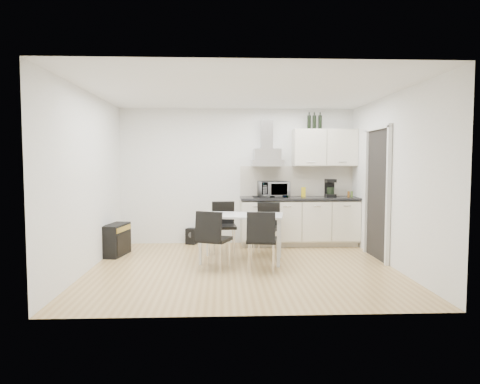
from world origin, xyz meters
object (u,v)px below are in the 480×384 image
object	(u,v)px
chair_far_right	(266,229)
guitar_amp	(116,240)
chair_far_left	(224,227)
chair_near_right	(262,241)
floor_speaker	(191,236)
kitchenette	(301,202)
dining_table	(241,220)
chair_near_left	(214,240)

from	to	relation	value
chair_far_right	guitar_amp	bearing A→B (deg)	19.99
chair_far_left	chair_near_right	xyz separation A→B (m)	(0.54, -1.31, 0.00)
guitar_amp	floor_speaker	size ratio (longest dim) A/B	2.22
kitchenette	chair_far_right	xyz separation A→B (m)	(-0.74, -0.79, -0.39)
chair_far_left	chair_near_right	distance (m)	1.42
chair_far_right	chair_near_right	xyz separation A→B (m)	(-0.18, -1.12, 0.00)
chair_near_right	floor_speaker	world-z (taller)	chair_near_right
dining_table	kitchenette	bearing A→B (deg)	56.58
floor_speaker	chair_far_left	bearing A→B (deg)	-27.73
dining_table	floor_speaker	xyz separation A→B (m)	(-0.90, 1.46, -0.51)
dining_table	guitar_amp	distance (m)	2.19
chair_far_right	floor_speaker	size ratio (longest dim) A/B	2.88
kitchenette	chair_near_left	world-z (taller)	kitchenette
chair_near_right	guitar_amp	world-z (taller)	chair_near_right
chair_far_right	floor_speaker	distance (m)	1.67
guitar_amp	floor_speaker	bearing A→B (deg)	48.48
kitchenette	chair_near_right	xyz separation A→B (m)	(-0.92, -1.91, -0.39)
chair_far_right	chair_near_right	size ratio (longest dim) A/B	1.00
dining_table	floor_speaker	world-z (taller)	dining_table
kitchenette	chair_near_left	bearing A→B (deg)	-131.37
chair_near_right	guitar_amp	distance (m)	2.63
floor_speaker	kitchenette	bearing A→B (deg)	18.65
kitchenette	chair_near_left	xyz separation A→B (m)	(-1.61, -1.82, -0.39)
kitchenette	chair_near_left	distance (m)	2.46
chair_near_left	guitar_amp	bearing A→B (deg)	171.32
chair_far_left	floor_speaker	bearing A→B (deg)	-54.72
dining_table	guitar_amp	size ratio (longest dim) A/B	2.07
chair_far_right	floor_speaker	xyz separation A→B (m)	(-1.34, 0.96, -0.29)
dining_table	chair_near_right	size ratio (longest dim) A/B	1.60
chair_far_left	chair_far_right	world-z (taller)	same
chair_far_left	chair_near_left	size ratio (longest dim) A/B	1.00
chair_near_right	floor_speaker	size ratio (longest dim) A/B	2.88
dining_table	chair_near_left	size ratio (longest dim) A/B	1.60
chair_far_left	chair_far_right	distance (m)	0.74
dining_table	chair_far_left	distance (m)	0.77
kitchenette	floor_speaker	distance (m)	2.20
dining_table	chair_far_right	distance (m)	0.70
guitar_amp	chair_far_right	bearing A→B (deg)	10.00
chair_near_left	chair_near_right	xyz separation A→B (m)	(0.69, -0.09, 0.00)
kitchenette	chair_far_right	bearing A→B (deg)	-133.11
chair_far_left	chair_far_right	size ratio (longest dim) A/B	1.00
chair_far_right	chair_far_left	bearing A→B (deg)	5.52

